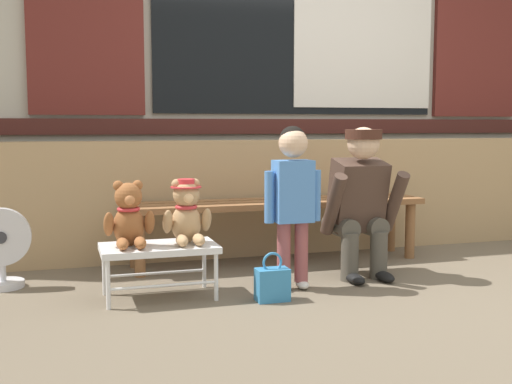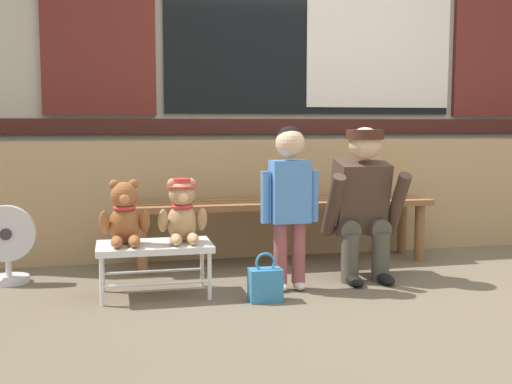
{
  "view_description": "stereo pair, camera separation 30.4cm",
  "coord_description": "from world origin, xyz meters",
  "px_view_note": "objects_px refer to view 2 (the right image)",
  "views": [
    {
      "loc": [
        -1.89,
        -3.09,
        0.97
      ],
      "look_at": [
        -0.74,
        0.64,
        0.55
      ],
      "focal_mm": 44.67,
      "sensor_mm": 36.0,
      "label": 1
    },
    {
      "loc": [
        -1.6,
        -3.17,
        0.97
      ],
      "look_at": [
        -0.74,
        0.64,
        0.55
      ],
      "focal_mm": 44.67,
      "sensor_mm": 36.0,
      "label": 2
    }
  ],
  "objects_px": {
    "wooden_bench_long": "(282,210)",
    "small_display_bench": "(154,249)",
    "teddy_bear_plain": "(125,215)",
    "handbag_on_ground": "(265,284)",
    "teddy_bear_with_hat": "(182,212)",
    "floor_fan": "(7,245)",
    "child_standing": "(290,189)",
    "adult_crouching": "(363,203)"
  },
  "relations": [
    {
      "from": "teddy_bear_with_hat",
      "to": "small_display_bench",
      "type": "bearing_deg",
      "value": -179.23
    },
    {
      "from": "small_display_bench",
      "to": "child_standing",
      "type": "distance_m",
      "value": 0.85
    },
    {
      "from": "wooden_bench_long",
      "to": "teddy_bear_plain",
      "type": "relative_size",
      "value": 5.78
    },
    {
      "from": "teddy_bear_with_hat",
      "to": "handbag_on_ground",
      "type": "distance_m",
      "value": 0.62
    },
    {
      "from": "child_standing",
      "to": "adult_crouching",
      "type": "relative_size",
      "value": 1.01
    },
    {
      "from": "handbag_on_ground",
      "to": "floor_fan",
      "type": "height_order",
      "value": "floor_fan"
    },
    {
      "from": "small_display_bench",
      "to": "teddy_bear_plain",
      "type": "xyz_separation_m",
      "value": [
        -0.16,
        0.0,
        0.2
      ]
    },
    {
      "from": "teddy_bear_with_hat",
      "to": "handbag_on_ground",
      "type": "height_order",
      "value": "teddy_bear_with_hat"
    },
    {
      "from": "handbag_on_ground",
      "to": "floor_fan",
      "type": "bearing_deg",
      "value": 153.28
    },
    {
      "from": "teddy_bear_with_hat",
      "to": "floor_fan",
      "type": "distance_m",
      "value": 1.15
    },
    {
      "from": "wooden_bench_long",
      "to": "child_standing",
      "type": "relative_size",
      "value": 2.19
    },
    {
      "from": "teddy_bear_plain",
      "to": "handbag_on_ground",
      "type": "xyz_separation_m",
      "value": [
        0.74,
        -0.25,
        -0.37
      ]
    },
    {
      "from": "teddy_bear_plain",
      "to": "small_display_bench",
      "type": "bearing_deg",
      "value": -0.51
    },
    {
      "from": "adult_crouching",
      "to": "handbag_on_ground",
      "type": "relative_size",
      "value": 3.49
    },
    {
      "from": "teddy_bear_plain",
      "to": "child_standing",
      "type": "distance_m",
      "value": 0.95
    },
    {
      "from": "teddy_bear_plain",
      "to": "adult_crouching",
      "type": "distance_m",
      "value": 1.46
    },
    {
      "from": "teddy_bear_with_hat",
      "to": "adult_crouching",
      "type": "distance_m",
      "value": 1.14
    },
    {
      "from": "wooden_bench_long",
      "to": "handbag_on_ground",
      "type": "relative_size",
      "value": 7.72
    },
    {
      "from": "small_display_bench",
      "to": "adult_crouching",
      "type": "bearing_deg",
      "value": 5.49
    },
    {
      "from": "teddy_bear_with_hat",
      "to": "adult_crouching",
      "type": "bearing_deg",
      "value": 6.15
    },
    {
      "from": "wooden_bench_long",
      "to": "handbag_on_ground",
      "type": "distance_m",
      "value": 1.01
    },
    {
      "from": "small_display_bench",
      "to": "child_standing",
      "type": "relative_size",
      "value": 0.67
    },
    {
      "from": "floor_fan",
      "to": "teddy_bear_plain",
      "type": "bearing_deg",
      "value": -34.46
    },
    {
      "from": "teddy_bear_plain",
      "to": "handbag_on_ground",
      "type": "distance_m",
      "value": 0.87
    },
    {
      "from": "handbag_on_ground",
      "to": "adult_crouching",
      "type": "bearing_deg",
      "value": 27.49
    },
    {
      "from": "teddy_bear_plain",
      "to": "teddy_bear_with_hat",
      "type": "relative_size",
      "value": 1.0
    },
    {
      "from": "wooden_bench_long",
      "to": "teddy_bear_with_hat",
      "type": "relative_size",
      "value": 5.78
    },
    {
      "from": "adult_crouching",
      "to": "handbag_on_ground",
      "type": "height_order",
      "value": "adult_crouching"
    },
    {
      "from": "wooden_bench_long",
      "to": "floor_fan",
      "type": "height_order",
      "value": "floor_fan"
    },
    {
      "from": "wooden_bench_long",
      "to": "small_display_bench",
      "type": "relative_size",
      "value": 3.28
    },
    {
      "from": "small_display_bench",
      "to": "handbag_on_ground",
      "type": "distance_m",
      "value": 0.66
    },
    {
      "from": "handbag_on_ground",
      "to": "teddy_bear_with_hat",
      "type": "bearing_deg",
      "value": 149.68
    },
    {
      "from": "teddy_bear_plain",
      "to": "teddy_bear_with_hat",
      "type": "distance_m",
      "value": 0.32
    },
    {
      "from": "floor_fan",
      "to": "child_standing",
      "type": "bearing_deg",
      "value": -17.47
    },
    {
      "from": "child_standing",
      "to": "teddy_bear_with_hat",
      "type": "bearing_deg",
      "value": 176.47
    },
    {
      "from": "wooden_bench_long",
      "to": "teddy_bear_with_hat",
      "type": "distance_m",
      "value": 1.02
    },
    {
      "from": "small_display_bench",
      "to": "child_standing",
      "type": "height_order",
      "value": "child_standing"
    },
    {
      "from": "teddy_bear_with_hat",
      "to": "floor_fan",
      "type": "height_order",
      "value": "teddy_bear_with_hat"
    },
    {
      "from": "wooden_bench_long",
      "to": "teddy_bear_plain",
      "type": "distance_m",
      "value": 1.28
    },
    {
      "from": "teddy_bear_with_hat",
      "to": "child_standing",
      "type": "relative_size",
      "value": 0.38
    },
    {
      "from": "teddy_bear_with_hat",
      "to": "floor_fan",
      "type": "xyz_separation_m",
      "value": [
        -1.01,
        0.48,
        -0.23
      ]
    },
    {
      "from": "child_standing",
      "to": "handbag_on_ground",
      "type": "relative_size",
      "value": 3.52
    }
  ]
}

